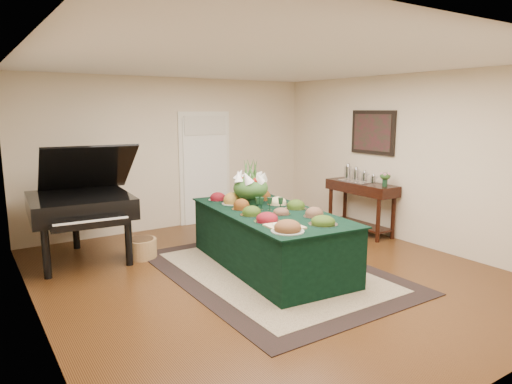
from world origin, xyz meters
TOP-DOWN VIEW (x-y plane):
  - ground at (0.00, 0.00)m, footprint 6.00×6.00m
  - area_rug at (0.08, 0.02)m, footprint 2.50×3.51m
  - kitchen_doorway at (0.60, 2.97)m, footprint 1.05×0.07m
  - buffet_table at (0.16, 0.20)m, footprint 1.47×2.73m
  - food_platters at (0.14, 0.24)m, footprint 1.21×2.33m
  - cutting_board at (-0.20, -0.59)m, footprint 0.41×0.41m
  - green_goblets at (0.16, 0.26)m, footprint 0.32×0.26m
  - floral_centerpiece at (0.17, 0.71)m, footprint 0.52×0.52m
  - grand_piano at (-1.90, 1.91)m, footprint 1.54×1.70m
  - wicker_basket at (-1.18, 1.55)m, footprint 0.45×0.45m
  - mahogany_sideboard at (2.50, 0.77)m, footprint 0.45×1.34m
  - tea_service at (2.50, 0.86)m, footprint 0.34×0.74m
  - pink_bouquet at (2.50, 0.26)m, footprint 0.19×0.19m
  - wall_painting at (2.72, 0.77)m, footprint 0.05×0.95m

SIDE VIEW (x-z plane):
  - ground at x=0.00m, z-range 0.00..0.00m
  - area_rug at x=0.08m, z-range 0.00..0.01m
  - wicker_basket at x=-1.18m, z-range 0.00..0.28m
  - buffet_table at x=0.16m, z-range 0.00..0.79m
  - mahogany_sideboard at x=2.50m, z-range 0.25..1.15m
  - cutting_board at x=-0.20m, z-range 0.78..0.87m
  - grand_piano at x=-1.90m, z-range -0.01..1.66m
  - food_platters at x=0.14m, z-range 0.78..0.90m
  - green_goblets at x=0.16m, z-range 0.79..0.97m
  - tea_service at x=2.50m, z-range 0.86..1.16m
  - kitchen_doorway at x=0.60m, z-range -0.03..2.07m
  - pink_bouquet at x=2.50m, z-range 0.94..1.18m
  - floral_centerpiece at x=0.17m, z-range 0.84..1.36m
  - wall_painting at x=2.72m, z-range 1.38..2.12m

